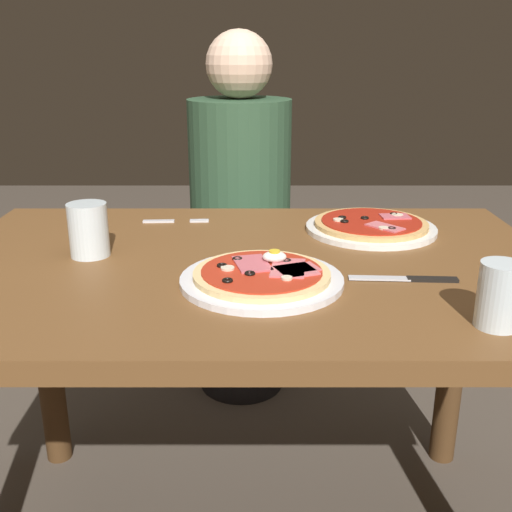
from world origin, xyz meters
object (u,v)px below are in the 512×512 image
at_px(pizza_foreground, 263,277).
at_px(knife, 411,279).
at_px(fork, 171,221).
at_px(diner_person, 241,232).
at_px(water_glass_near, 89,234).
at_px(water_glass_far, 499,300).
at_px(pizza_across_left, 371,226).
at_px(dining_table, 248,312).

height_order(pizza_foreground, knife, pizza_foreground).
relative_size(fork, knife, 0.81).
height_order(fork, diner_person, diner_person).
bearing_deg(pizza_foreground, diner_person, 94.05).
bearing_deg(diner_person, water_glass_near, 68.60).
bearing_deg(water_glass_far, pizza_across_left, 101.07).
bearing_deg(dining_table, water_glass_far, -38.29).
xyz_separation_m(dining_table, pizza_foreground, (0.03, -0.12, 0.12)).
relative_size(water_glass_near, knife, 0.55).
xyz_separation_m(pizza_foreground, diner_person, (-0.06, 0.87, -0.18)).
distance_m(fork, knife, 0.62).
bearing_deg(pizza_foreground, water_glass_near, 156.41).
distance_m(dining_table, knife, 0.34).
height_order(pizza_foreground, diner_person, diner_person).
xyz_separation_m(water_glass_far, fork, (-0.57, 0.57, -0.04)).
height_order(dining_table, water_glass_near, water_glass_near).
bearing_deg(water_glass_far, dining_table, 141.71).
bearing_deg(water_glass_near, pizza_foreground, -23.59).
relative_size(pizza_across_left, knife, 1.51).
distance_m(pizza_across_left, water_glass_near, 0.62).
height_order(pizza_foreground, fork, pizza_foreground).
height_order(pizza_across_left, diner_person, diner_person).
distance_m(dining_table, water_glass_far, 0.50).
distance_m(dining_table, pizza_foreground, 0.18).
xyz_separation_m(water_glass_near, knife, (0.61, -0.14, -0.04)).
xyz_separation_m(water_glass_near, water_glass_far, (0.69, -0.33, -0.00)).
xyz_separation_m(water_glass_near, fork, (0.13, 0.25, -0.04)).
distance_m(pizza_foreground, pizza_across_left, 0.41).
relative_size(pizza_foreground, water_glass_far, 2.89).
bearing_deg(dining_table, fork, 124.64).
height_order(pizza_foreground, water_glass_near, water_glass_near).
xyz_separation_m(pizza_foreground, water_glass_far, (0.35, -0.17, 0.03)).
distance_m(dining_table, water_glass_near, 0.36).
xyz_separation_m(water_glass_far, diner_person, (-0.41, 1.05, -0.21)).
height_order(dining_table, water_glass_far, water_glass_far).
distance_m(water_glass_near, knife, 0.63).
bearing_deg(knife, water_glass_near, 167.32).
relative_size(pizza_foreground, fork, 1.84).
bearing_deg(dining_table, water_glass_near, 174.92).
height_order(pizza_foreground, pizza_across_left, pizza_foreground).
height_order(fork, knife, knife).
height_order(pizza_across_left, water_glass_far, water_glass_far).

